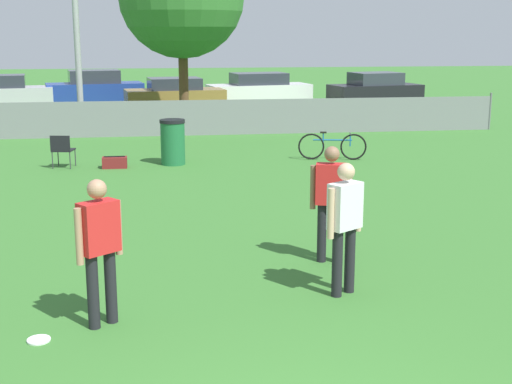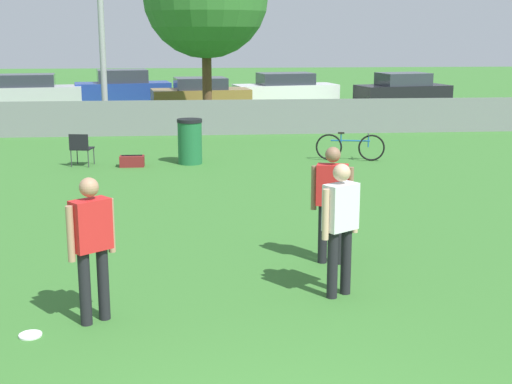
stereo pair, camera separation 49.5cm
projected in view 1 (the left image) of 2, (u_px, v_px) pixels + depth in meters
name	position (u px, v px, depth m)	size (l,w,h in m)	color
fence_backline	(189.00, 118.00, 22.14)	(19.90, 0.07, 1.21)	gray
player_thrower_red	(100.00, 242.00, 7.69)	(0.47, 0.43, 1.65)	black
player_defender_red	(331.00, 196.00, 9.86)	(0.56, 0.33, 1.65)	black
player_receiver_white	(345.00, 219.00, 8.63)	(0.50, 0.42, 1.65)	black
frisbee_disc	(39.00, 340.00, 7.49)	(0.25, 0.25, 0.03)	white
folding_chair_sideline	(62.00, 148.00, 16.87)	(0.55, 0.55, 0.80)	#333338
bicycle_sideline	(332.00, 146.00, 18.00)	(1.70, 0.50, 0.71)	black
trash_bin	(173.00, 142.00, 17.32)	(0.62, 0.62, 1.10)	#1E6638
gear_bag_sideline	(115.00, 162.00, 16.96)	(0.58, 0.32, 0.29)	maroon
parked_car_blue	(95.00, 88.00, 31.60)	(4.40, 2.40, 1.51)	black
parked_car_tan	(175.00, 94.00, 29.31)	(4.20, 2.31, 1.32)	black
parked_car_white	(259.00, 89.00, 31.85)	(4.77, 2.48, 1.37)	black
parked_car_dark	(375.00, 89.00, 31.24)	(4.20, 2.51, 1.43)	black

